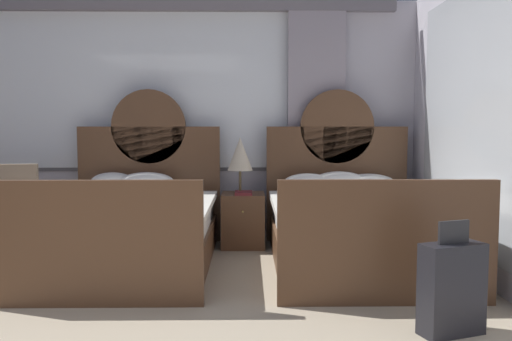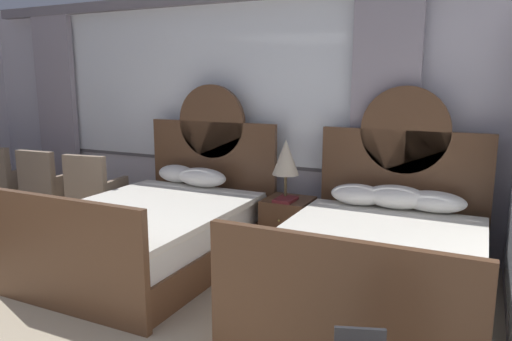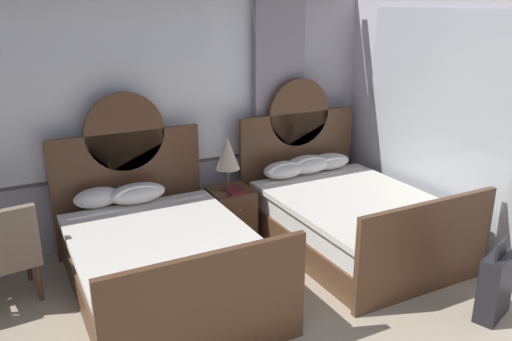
% 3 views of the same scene
% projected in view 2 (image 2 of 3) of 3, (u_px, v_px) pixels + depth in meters
% --- Properties ---
extents(wall_back_window, '(6.65, 0.22, 2.70)m').
position_uv_depth(wall_back_window, '(198.00, 105.00, 5.62)').
color(wall_back_window, silver).
rests_on(wall_back_window, ground_plane).
extents(bed_near_window, '(1.57, 2.24, 1.69)m').
position_uv_depth(bed_near_window, '(158.00, 227.00, 4.59)').
color(bed_near_window, brown).
rests_on(bed_near_window, ground_plane).
extents(bed_near_mirror, '(1.57, 2.24, 1.69)m').
position_uv_depth(bed_near_mirror, '(377.00, 262.00, 3.71)').
color(bed_near_mirror, brown).
rests_on(bed_near_mirror, ground_plane).
extents(nightstand_between_beds, '(0.46, 0.48, 0.57)m').
position_uv_depth(nightstand_between_beds, '(288.00, 226.00, 4.82)').
color(nightstand_between_beds, brown).
rests_on(nightstand_between_beds, ground_plane).
extents(table_lamp_on_nightstand, '(0.27, 0.27, 0.60)m').
position_uv_depth(table_lamp_on_nightstand, '(286.00, 158.00, 4.70)').
color(table_lamp_on_nightstand, brown).
rests_on(table_lamp_on_nightstand, nightstand_between_beds).
extents(book_on_nightstand, '(0.18, 0.26, 0.03)m').
position_uv_depth(book_on_nightstand, '(285.00, 200.00, 4.68)').
color(book_on_nightstand, maroon).
rests_on(book_on_nightstand, nightstand_between_beds).
extents(armchair_by_window_left, '(0.59, 0.59, 0.92)m').
position_uv_depth(armchair_by_window_left, '(94.00, 189.00, 5.50)').
color(armchair_by_window_left, '#84705B').
rests_on(armchair_by_window_left, ground_plane).
extents(armchair_by_window_centre, '(0.56, 0.56, 0.92)m').
position_uv_depth(armchair_by_window_centre, '(47.00, 183.00, 5.82)').
color(armchair_by_window_centre, '#84705B').
rests_on(armchair_by_window_centre, ground_plane).
extents(armchair_by_window_right, '(0.57, 0.57, 0.92)m').
position_uv_depth(armchair_by_window_right, '(4.00, 177.00, 6.15)').
color(armchair_by_window_right, '#84705B').
rests_on(armchair_by_window_right, ground_plane).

